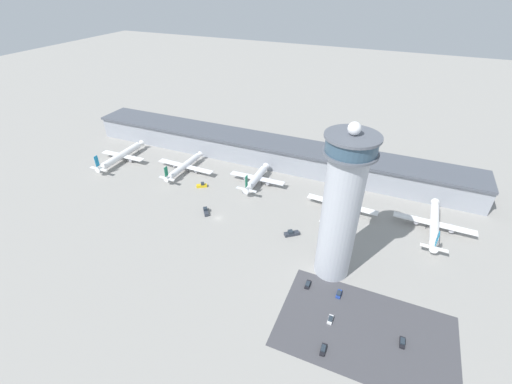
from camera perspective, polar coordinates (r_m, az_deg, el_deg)
ground_plane at (r=185.55m, az=-6.28°, el=-4.38°), size 1000.00×1000.00×0.00m
terminal_building at (r=234.92m, az=1.83°, el=6.85°), size 266.18×25.00×16.19m
control_tower at (r=137.96m, az=14.01°, el=-2.46°), size 19.97×19.97×69.66m
parking_lot_surface at (r=142.87m, az=17.75°, el=-21.20°), size 64.00×40.00×0.01m
airplane_gate_alpha at (r=254.44m, az=-21.50°, el=5.68°), size 33.47×44.35×14.00m
airplane_gate_bravo at (r=229.25m, az=-11.83°, el=4.27°), size 40.92×38.50×12.50m
airplane_gate_charlie at (r=210.53m, az=0.11°, el=2.38°), size 35.22×32.73×14.21m
airplane_gate_delta at (r=193.00m, az=14.09°, el=-1.98°), size 39.13×41.86×14.22m
airplane_gate_echo at (r=195.94m, az=27.60°, el=-4.67°), size 39.50×42.39×13.62m
service_truck_catering at (r=212.32m, az=-9.02°, el=1.09°), size 6.58×5.34×3.01m
service_truck_fuel at (r=174.03m, az=5.93°, el=-6.89°), size 7.53×6.67×2.91m
service_truck_baggage at (r=189.75m, az=-8.37°, el=-3.19°), size 6.18×7.06×3.03m
car_yellow_taxi at (r=134.40m, az=11.12°, el=-24.34°), size 1.88×4.85×1.50m
car_maroon_suv at (r=142.04m, az=12.28°, el=-20.03°), size 1.73×4.21×1.52m
car_navy_sedan at (r=143.67m, az=23.19°, el=-22.02°), size 1.89×4.74×1.54m
car_grey_coupe at (r=150.67m, az=13.64°, el=-16.17°), size 1.88×4.56×1.44m
car_green_van at (r=151.65m, az=8.62°, el=-14.99°), size 1.99×4.82×1.38m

